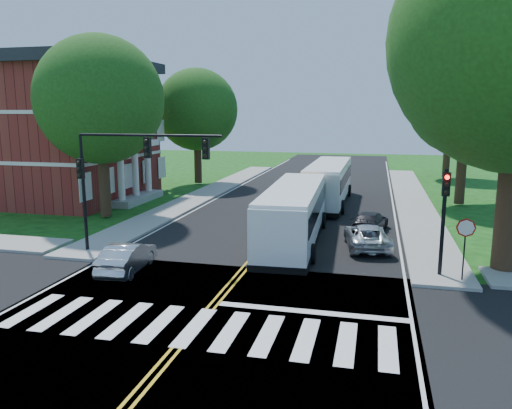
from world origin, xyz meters
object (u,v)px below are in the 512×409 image
(signal_ne, at_px, (444,208))
(bus_lead, at_px, (294,213))
(hatchback, at_px, (127,257))
(signal_nw, at_px, (126,165))
(dark_sedan, at_px, (370,222))
(bus_follow, at_px, (329,182))
(suv, at_px, (367,236))

(signal_ne, distance_m, bus_lead, 8.12)
(bus_lead, bearing_deg, hatchback, 43.95)
(signal_nw, distance_m, signal_ne, 14.13)
(signal_ne, distance_m, dark_sedan, 8.58)
(bus_lead, height_order, bus_follow, bus_follow)
(signal_nw, bearing_deg, bus_follow, 63.74)
(signal_ne, relative_size, bus_lead, 0.38)
(signal_ne, distance_m, bus_follow, 17.22)
(bus_lead, distance_m, bus_follow, 11.85)
(hatchback, bearing_deg, bus_lead, -139.17)
(hatchback, bearing_deg, suv, -153.07)
(dark_sedan, bearing_deg, bus_follow, -59.52)
(bus_lead, distance_m, dark_sedan, 5.30)
(hatchback, relative_size, suv, 0.88)
(signal_nw, distance_m, hatchback, 4.48)
(suv, relative_size, dark_sedan, 1.09)
(bus_lead, bearing_deg, signal_ne, 146.10)
(bus_follow, height_order, suv, bus_follow)
(signal_ne, xyz_separation_m, dark_sedan, (-2.96, 7.70, -2.37))
(bus_lead, xyz_separation_m, bus_follow, (0.68, 11.83, 0.03))
(hatchback, relative_size, dark_sedan, 0.96)
(suv, distance_m, dark_sedan, 3.66)
(hatchback, bearing_deg, bus_follow, -115.94)
(bus_follow, bearing_deg, signal_nw, 64.11)
(signal_ne, relative_size, dark_sedan, 1.10)
(signal_nw, xyz_separation_m, signal_ne, (14.06, 0.01, -1.41))
(bus_lead, bearing_deg, dark_sedan, -140.07)
(signal_ne, distance_m, hatchback, 13.40)
(signal_nw, bearing_deg, signal_ne, 0.05)
(bus_lead, bearing_deg, signal_nw, 27.98)
(hatchback, distance_m, suv, 11.77)
(signal_nw, height_order, bus_follow, signal_nw)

